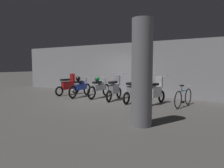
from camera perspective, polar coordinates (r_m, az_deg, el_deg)
name	(u,v)px	position (r m, az deg, el deg)	size (l,w,h in m)	color
ground_plane	(101,100)	(9.52, -3.16, -4.61)	(80.00, 80.00, 0.00)	#565451
back_wall	(125,69)	(11.46, 3.69, 4.35)	(16.00, 0.30, 2.89)	#ADADB2
motorbike_slot_0	(68,85)	(11.40, -12.40, -0.41)	(0.56, 1.68, 1.18)	black
motorbike_slot_1	(80,87)	(10.61, -9.04, -0.76)	(0.59, 1.95, 1.15)	black
motorbike_slot_2	(99,87)	(10.23, -3.62, -0.93)	(0.59, 1.95, 1.15)	black
motorbike_slot_3	(115,89)	(9.53, 0.73, -1.39)	(0.59, 1.68, 1.29)	black
motorbike_slot_4	(133,90)	(8.99, 6.14, -1.83)	(0.59, 1.68, 1.29)	black
motorbike_slot_5	(156,92)	(8.65, 12.39, -2.22)	(0.58, 1.67, 1.29)	black
bicycle	(183,97)	(8.53, 19.74, -3.64)	(0.50, 1.71, 0.89)	black
support_pillar	(142,73)	(5.44, 8.56, 3.10)	(0.57, 0.57, 2.89)	gray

